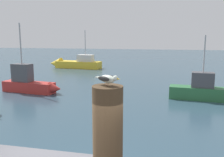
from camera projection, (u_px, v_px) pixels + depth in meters
mooring_post at (108, 130)px, 3.06m from camera, size 0.38×0.38×1.13m
seagull at (108, 79)px, 2.95m from camera, size 0.36×0.25×0.14m
boat_green at (213, 91)px, 12.70m from camera, size 4.58×1.22×3.38m
boat_red at (30, 83)px, 14.54m from camera, size 3.89×1.22×4.08m
boat_yellow at (73, 63)px, 25.86m from camera, size 5.83×1.91×4.13m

